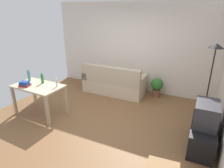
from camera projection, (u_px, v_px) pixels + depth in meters
ground_plane at (99, 119)px, 4.73m from camera, size 5.20×4.40×0.02m
wall_rear at (133, 48)px, 6.09m from camera, size 5.20×0.10×2.70m
couch at (114, 83)px, 6.09m from camera, size 1.88×0.84×0.92m
tv_stand at (202, 135)px, 3.74m from camera, size 0.44×1.10×0.48m
tv at (207, 114)px, 3.57m from camera, size 0.41×0.60×0.44m
torchiere_lamp at (213, 62)px, 4.26m from camera, size 0.32×0.32×1.81m
desk at (39, 90)px, 4.76m from camera, size 1.23×0.75×0.76m
potted_plant at (157, 86)px, 5.84m from camera, size 0.36×0.36×0.57m
bottle_tall at (29, 76)px, 4.98m from camera, size 0.06×0.06×0.30m
bottle_green at (42, 79)px, 4.83m from camera, size 0.07×0.07×0.26m
bottle_clear at (56, 82)px, 4.61m from camera, size 0.05×0.05×0.25m
book_stack at (25, 84)px, 4.67m from camera, size 0.27×0.23×0.11m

